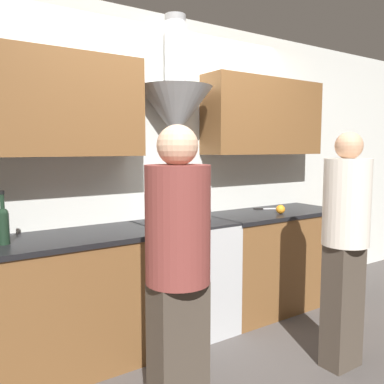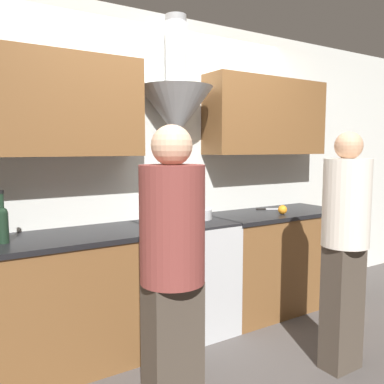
{
  "view_description": "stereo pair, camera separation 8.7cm",
  "coord_description": "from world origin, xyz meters",
  "px_view_note": "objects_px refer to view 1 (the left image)",
  "views": [
    {
      "loc": [
        -1.76,
        -2.36,
        1.5
      ],
      "look_at": [
        0.0,
        0.22,
        1.17
      ],
      "focal_mm": 38.0,
      "sensor_mm": 36.0,
      "label": 1
    },
    {
      "loc": [
        -1.69,
        -2.41,
        1.5
      ],
      "look_at": [
        0.0,
        0.22,
        1.17
      ],
      "focal_mm": 38.0,
      "sensor_mm": 36.0,
      "label": 2
    }
  ],
  "objects_px": {
    "stove_range": "(185,277)",
    "person_foreground_left": "(178,265)",
    "stock_pot": "(166,214)",
    "person_foreground_right": "(345,239)",
    "wine_bottle_4": "(3,224)",
    "orange_fruit": "(280,209)",
    "mixing_bowl": "(197,214)"
  },
  "relations": [
    {
      "from": "stove_range",
      "to": "person_foreground_left",
      "type": "xyz_separation_m",
      "value": [
        -0.65,
        -0.93,
        0.43
      ]
    },
    {
      "from": "stock_pot",
      "to": "person_foreground_left",
      "type": "height_order",
      "value": "person_foreground_left"
    },
    {
      "from": "person_foreground_right",
      "to": "person_foreground_left",
      "type": "bearing_deg",
      "value": 174.47
    },
    {
      "from": "stock_pot",
      "to": "person_foreground_right",
      "type": "xyz_separation_m",
      "value": [
        0.76,
        -1.08,
        -0.09
      ]
    },
    {
      "from": "stove_range",
      "to": "wine_bottle_4",
      "type": "height_order",
      "value": "wine_bottle_4"
    },
    {
      "from": "stove_range",
      "to": "wine_bottle_4",
      "type": "relative_size",
      "value": 2.77
    },
    {
      "from": "stove_range",
      "to": "person_foreground_left",
      "type": "relative_size",
      "value": 0.56
    },
    {
      "from": "stove_range",
      "to": "orange_fruit",
      "type": "xyz_separation_m",
      "value": [
        0.94,
        -0.14,
        0.5
      ]
    },
    {
      "from": "stove_range",
      "to": "mixing_bowl",
      "type": "xyz_separation_m",
      "value": [
        0.16,
        0.06,
        0.5
      ]
    },
    {
      "from": "stove_range",
      "to": "stock_pot",
      "type": "height_order",
      "value": "stock_pot"
    },
    {
      "from": "stove_range",
      "to": "person_foreground_right",
      "type": "relative_size",
      "value": 0.57
    },
    {
      "from": "stove_range",
      "to": "orange_fruit",
      "type": "bearing_deg",
      "value": -8.68
    },
    {
      "from": "stove_range",
      "to": "mixing_bowl",
      "type": "distance_m",
      "value": 0.52
    },
    {
      "from": "stove_range",
      "to": "mixing_bowl",
      "type": "height_order",
      "value": "mixing_bowl"
    },
    {
      "from": "mixing_bowl",
      "to": "person_foreground_left",
      "type": "height_order",
      "value": "person_foreground_left"
    },
    {
      "from": "stove_range",
      "to": "orange_fruit",
      "type": "distance_m",
      "value": 1.07
    },
    {
      "from": "stove_range",
      "to": "person_foreground_right",
      "type": "xyz_separation_m",
      "value": [
        0.6,
        -1.05,
        0.43
      ]
    },
    {
      "from": "mixing_bowl",
      "to": "wine_bottle_4",
      "type": "bearing_deg",
      "value": -177.13
    },
    {
      "from": "stock_pot",
      "to": "person_foreground_right",
      "type": "bearing_deg",
      "value": -54.87
    },
    {
      "from": "stove_range",
      "to": "person_foreground_left",
      "type": "distance_m",
      "value": 1.21
    },
    {
      "from": "mixing_bowl",
      "to": "person_foreground_right",
      "type": "relative_size",
      "value": 0.15
    },
    {
      "from": "mixing_bowl",
      "to": "orange_fruit",
      "type": "distance_m",
      "value": 0.81
    },
    {
      "from": "wine_bottle_4",
      "to": "stock_pot",
      "type": "distance_m",
      "value": 1.18
    },
    {
      "from": "wine_bottle_4",
      "to": "person_foreground_right",
      "type": "relative_size",
      "value": 0.21
    },
    {
      "from": "stove_range",
      "to": "mixing_bowl",
      "type": "relative_size",
      "value": 3.86
    },
    {
      "from": "mixing_bowl",
      "to": "person_foreground_left",
      "type": "relative_size",
      "value": 0.15
    },
    {
      "from": "mixing_bowl",
      "to": "person_foreground_right",
      "type": "xyz_separation_m",
      "value": [
        0.44,
        -1.11,
        -0.06
      ]
    },
    {
      "from": "orange_fruit",
      "to": "person_foreground_left",
      "type": "xyz_separation_m",
      "value": [
        -1.59,
        -0.78,
        -0.06
      ]
    },
    {
      "from": "stock_pot",
      "to": "mixing_bowl",
      "type": "xyz_separation_m",
      "value": [
        0.32,
        0.02,
        -0.03
      ]
    },
    {
      "from": "stock_pot",
      "to": "person_foreground_left",
      "type": "distance_m",
      "value": 1.08
    },
    {
      "from": "stock_pot",
      "to": "person_foreground_left",
      "type": "relative_size",
      "value": 0.16
    },
    {
      "from": "wine_bottle_4",
      "to": "stove_range",
      "type": "bearing_deg",
      "value": 0.75
    }
  ]
}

